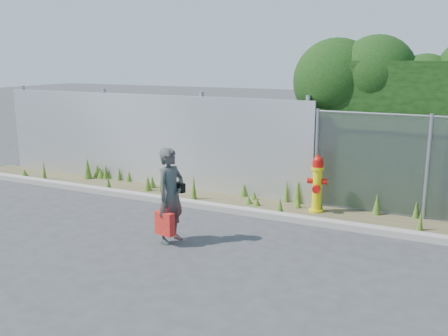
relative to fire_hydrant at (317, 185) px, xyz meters
name	(u,v)px	position (x,y,z in m)	size (l,w,h in m)	color
ground	(204,244)	(-1.21, -2.54, -0.58)	(80.00, 80.00, 0.00)	#373739
curb	(246,211)	(-1.21, -0.74, -0.52)	(16.00, 0.22, 0.12)	gray
weed_strip	(280,200)	(-0.78, 0.05, -0.44)	(16.00, 1.29, 0.55)	#4E452C
corrugated_fence	(144,140)	(-4.46, 0.47, 0.53)	(8.50, 0.21, 2.30)	silver
fire_hydrant	(317,185)	(0.00, 0.00, 0.00)	(0.40, 0.36, 1.19)	yellow
woman	(171,195)	(-1.77, -2.65, 0.23)	(0.59, 0.39, 1.61)	#0F625A
red_tote_bag	(165,223)	(-1.78, -2.84, -0.21)	(0.35, 0.13, 0.46)	#B90A28
black_shoulder_bag	(179,187)	(-1.68, -2.53, 0.35)	(0.21, 0.09, 0.16)	black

